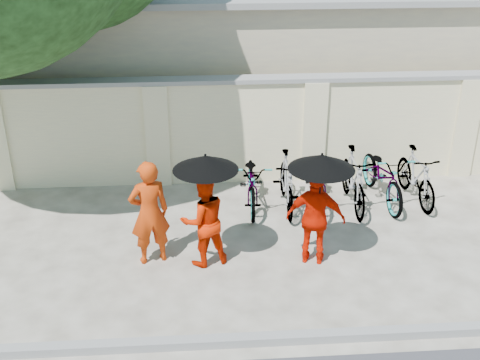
{
  "coord_description": "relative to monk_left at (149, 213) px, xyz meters",
  "views": [
    {
      "loc": [
        -0.2,
        -7.67,
        5.15
      ],
      "look_at": [
        0.41,
        0.83,
        1.1
      ],
      "focal_mm": 45.0,
      "sensor_mm": 36.0,
      "label": 1
    }
  ],
  "objects": [
    {
      "name": "bike_1",
      "position": [
        2.31,
        1.59,
        -0.33
      ],
      "size": [
        0.52,
        1.69,
        1.01
      ],
      "primitive_type": "imported",
      "rotation": [
        0.0,
        0.0,
        -0.02
      ],
      "color": "slate",
      "rests_on": "ground"
    },
    {
      "name": "monk_center",
      "position": [
        0.81,
        -0.11,
        -0.1
      ],
      "size": [
        0.86,
        0.75,
        1.48
      ],
      "primitive_type": "imported",
      "rotation": [
        0.0,
        0.0,
        3.45
      ],
      "color": "red",
      "rests_on": "ground"
    },
    {
      "name": "parasol_center",
      "position": [
        0.86,
        -0.19,
        0.88
      ],
      "size": [
        0.95,
        0.95,
        0.98
      ],
      "color": "black",
      "rests_on": "ground"
    },
    {
      "name": "compound_wall",
      "position": [
        1.99,
        2.87,
        0.16
      ],
      "size": [
        20.0,
        0.3,
        2.0
      ],
      "primitive_type": "cube",
      "color": "beige",
      "rests_on": "ground"
    },
    {
      "name": "bike_2",
      "position": [
        2.92,
        1.68,
        -0.33
      ],
      "size": [
        0.85,
        1.98,
        1.01
      ],
      "primitive_type": "imported",
      "rotation": [
        0.0,
        0.0,
        -0.09
      ],
      "color": "slate",
      "rests_on": "ground"
    },
    {
      "name": "bike_4",
      "position": [
        4.12,
        1.75,
        -0.33
      ],
      "size": [
        0.82,
        1.97,
        1.01
      ],
      "primitive_type": "imported",
      "rotation": [
        0.0,
        0.0,
        0.08
      ],
      "color": "slate",
      "rests_on": "ground"
    },
    {
      "name": "parasol_right",
      "position": [
        2.51,
        -0.28,
        0.88
      ],
      "size": [
        0.97,
        0.97,
        0.97
      ],
      "color": "black",
      "rests_on": "ground"
    },
    {
      "name": "kerb",
      "position": [
        0.99,
        -2.03,
        -0.78
      ],
      "size": [
        40.0,
        0.16,
        0.12
      ],
      "primitive_type": "cube",
      "color": "gray",
      "rests_on": "ground"
    },
    {
      "name": "bike_0",
      "position": [
        1.71,
        1.73,
        -0.36
      ],
      "size": [
        0.72,
        1.84,
        0.95
      ],
      "primitive_type": "imported",
      "rotation": [
        0.0,
        0.0,
        -0.05
      ],
      "color": "slate",
      "rests_on": "ground"
    },
    {
      "name": "building_behind",
      "position": [
        2.99,
        6.67,
        0.76
      ],
      "size": [
        14.0,
        6.0,
        3.2
      ],
      "primitive_type": "cube",
      "color": "#BDAF8A",
      "rests_on": "ground"
    },
    {
      "name": "monk_left",
      "position": [
        0.0,
        0.0,
        0.0
      ],
      "size": [
        0.7,
        0.56,
        1.67
      ],
      "primitive_type": "imported",
      "rotation": [
        0.0,
        0.0,
        3.44
      ],
      "color": "#BA3308",
      "rests_on": "ground"
    },
    {
      "name": "monk_right",
      "position": [
        2.49,
        -0.2,
        -0.08
      ],
      "size": [
        0.95,
        0.59,
        1.51
      ],
      "primitive_type": "imported",
      "rotation": [
        0.0,
        0.0,
        2.87
      ],
      "color": "red",
      "rests_on": "ground"
    },
    {
      "name": "bike_3",
      "position": [
        3.52,
        1.56,
        -0.31
      ],
      "size": [
        0.54,
        1.78,
        1.06
      ],
      "primitive_type": "imported",
      "rotation": [
        0.0,
        0.0,
        -0.02
      ],
      "color": "slate",
      "rests_on": "ground"
    },
    {
      "name": "ground",
      "position": [
        0.99,
        -0.33,
        -0.84
      ],
      "size": [
        80.0,
        80.0,
        0.0
      ],
      "primitive_type": "plane",
      "color": "#B4AE9E"
    },
    {
      "name": "bike_5",
      "position": [
        4.72,
        1.7,
        -0.34
      ],
      "size": [
        0.6,
        1.67,
        0.99
      ],
      "primitive_type": "imported",
      "rotation": [
        0.0,
        0.0,
        0.08
      ],
      "color": "slate",
      "rests_on": "ground"
    }
  ]
}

